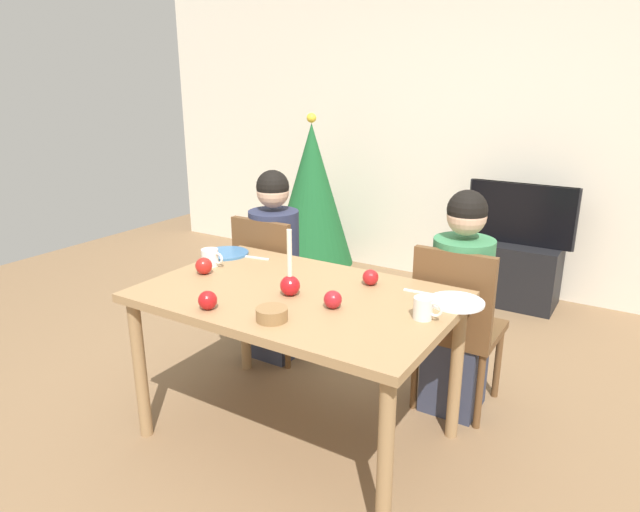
# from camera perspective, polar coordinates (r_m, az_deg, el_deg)

# --- Properties ---
(ground_plane) EXTENTS (7.68, 7.68, 0.00)m
(ground_plane) POSITION_cam_1_polar(r_m,az_deg,el_deg) (2.87, -2.20, -17.85)
(ground_plane) COLOR brown
(back_wall) EXTENTS (6.40, 0.10, 2.60)m
(back_wall) POSITION_cam_1_polar(r_m,az_deg,el_deg) (4.73, 15.85, 12.56)
(back_wall) COLOR beige
(back_wall) RESTS_ON ground
(dining_table) EXTENTS (1.40, 0.90, 0.75)m
(dining_table) POSITION_cam_1_polar(r_m,az_deg,el_deg) (2.54, -2.38, -5.53)
(dining_table) COLOR #99754C
(dining_table) RESTS_ON ground
(chair_left) EXTENTS (0.40, 0.40, 0.90)m
(chair_left) POSITION_cam_1_polar(r_m,az_deg,el_deg) (3.38, -4.97, -2.39)
(chair_left) COLOR brown
(chair_left) RESTS_ON ground
(chair_right) EXTENTS (0.40, 0.40, 0.90)m
(chair_right) POSITION_cam_1_polar(r_m,az_deg,el_deg) (2.89, 13.83, -6.45)
(chair_right) COLOR brown
(chair_right) RESTS_ON ground
(person_left_child) EXTENTS (0.30, 0.30, 1.17)m
(person_left_child) POSITION_cam_1_polar(r_m,az_deg,el_deg) (3.39, -4.67, -1.31)
(person_left_child) COLOR #33384C
(person_left_child) RESTS_ON ground
(person_right_child) EXTENTS (0.30, 0.30, 1.17)m
(person_right_child) POSITION_cam_1_polar(r_m,az_deg,el_deg) (2.90, 14.11, -5.17)
(person_right_child) COLOR #33384C
(person_right_child) RESTS_ON ground
(tv_stand) EXTENTS (0.64, 0.40, 0.48)m
(tv_stand) POSITION_cam_1_polar(r_m,az_deg,el_deg) (4.55, 19.34, -1.68)
(tv_stand) COLOR black
(tv_stand) RESTS_ON ground
(tv) EXTENTS (0.79, 0.05, 0.46)m
(tv) POSITION_cam_1_polar(r_m,az_deg,el_deg) (4.42, 19.95, 4.08)
(tv) COLOR black
(tv) RESTS_ON tv_stand
(christmas_tree) EXTENTS (0.71, 0.71, 1.41)m
(christmas_tree) POSITION_cam_1_polar(r_m,az_deg,el_deg) (4.73, -0.84, 6.28)
(christmas_tree) COLOR brown
(christmas_tree) RESTS_ON ground
(candle_centerpiece) EXTENTS (0.09, 0.09, 0.30)m
(candle_centerpiece) POSITION_cam_1_polar(r_m,az_deg,el_deg) (2.46, -3.10, -2.65)
(candle_centerpiece) COLOR red
(candle_centerpiece) RESTS_ON dining_table
(plate_left) EXTENTS (0.25, 0.25, 0.01)m
(plate_left) POSITION_cam_1_polar(r_m,az_deg,el_deg) (3.10, -9.62, 0.28)
(plate_left) COLOR teal
(plate_left) RESTS_ON dining_table
(plate_right) EXTENTS (0.24, 0.24, 0.01)m
(plate_right) POSITION_cam_1_polar(r_m,az_deg,el_deg) (2.46, 13.82, -4.61)
(plate_right) COLOR silver
(plate_right) RESTS_ON dining_table
(mug_left) EXTENTS (0.13, 0.09, 0.09)m
(mug_left) POSITION_cam_1_polar(r_m,az_deg,el_deg) (2.91, -11.19, -0.15)
(mug_left) COLOR white
(mug_left) RESTS_ON dining_table
(mug_right) EXTENTS (0.12, 0.08, 0.09)m
(mug_right) POSITION_cam_1_polar(r_m,az_deg,el_deg) (2.27, 10.62, -5.30)
(mug_right) COLOR silver
(mug_right) RESTS_ON dining_table
(fork_left) EXTENTS (0.18, 0.04, 0.01)m
(fork_left) POSITION_cam_1_polar(r_m,az_deg,el_deg) (3.01, -6.79, -0.15)
(fork_left) COLOR silver
(fork_left) RESTS_ON dining_table
(fork_right) EXTENTS (0.18, 0.02, 0.01)m
(fork_right) POSITION_cam_1_polar(r_m,az_deg,el_deg) (2.54, 10.52, -3.75)
(fork_right) COLOR silver
(fork_right) RESTS_ON dining_table
(bowl_walnuts) EXTENTS (0.13, 0.13, 0.05)m
(bowl_walnuts) POSITION_cam_1_polar(r_m,az_deg,el_deg) (2.23, -4.97, -5.97)
(bowl_walnuts) COLOR olive
(bowl_walnuts) RESTS_ON dining_table
(apple_near_candle) EXTENTS (0.08, 0.08, 0.08)m
(apple_near_candle) POSITION_cam_1_polar(r_m,az_deg,el_deg) (2.60, 5.21, -2.19)
(apple_near_candle) COLOR #AE1A1C
(apple_near_candle) RESTS_ON dining_table
(apple_by_left_plate) EXTENTS (0.08, 0.08, 0.08)m
(apple_by_left_plate) POSITION_cam_1_polar(r_m,az_deg,el_deg) (2.37, -11.47, -4.48)
(apple_by_left_plate) COLOR #B41416
(apple_by_left_plate) RESTS_ON dining_table
(apple_by_right_mug) EXTENTS (0.08, 0.08, 0.08)m
(apple_by_right_mug) POSITION_cam_1_polar(r_m,az_deg,el_deg) (2.80, -11.85, -1.00)
(apple_by_right_mug) COLOR red
(apple_by_right_mug) RESTS_ON dining_table
(apple_far_edge) EXTENTS (0.08, 0.08, 0.08)m
(apple_far_edge) POSITION_cam_1_polar(r_m,az_deg,el_deg) (2.33, 1.32, -4.50)
(apple_far_edge) COLOR #AB1A21
(apple_far_edge) RESTS_ON dining_table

